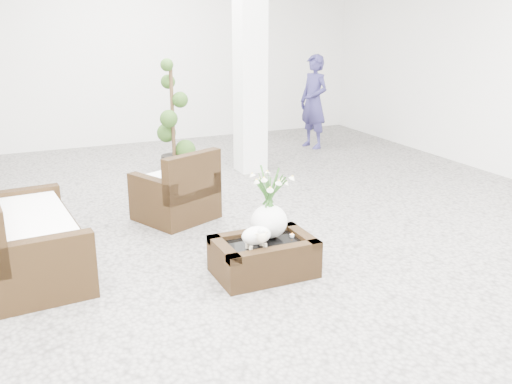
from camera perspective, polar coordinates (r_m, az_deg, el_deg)
name	(u,v)px	position (r m, az deg, el deg)	size (l,w,h in m)	color
ground	(252,246)	(5.98, -0.39, -5.42)	(11.00, 11.00, 0.00)	gray
column	(250,54)	(8.58, -0.60, 13.56)	(0.40, 0.40, 3.50)	white
coffee_table	(264,258)	(5.31, 0.78, -6.61)	(0.90, 0.60, 0.31)	#34210F
sheep_figurine	(256,237)	(5.08, 0.03, -4.56)	(0.28, 0.23, 0.21)	white
planter_narcissus	(269,196)	(5.24, 1.34, -0.45)	(0.44, 0.44, 0.80)	white
tealight	(292,235)	(5.38, 3.60, -4.32)	(0.04, 0.04, 0.03)	white
armchair	(175,184)	(6.71, -8.11, 0.75)	(0.78, 0.75, 0.84)	#34210F
loveseat	(31,227)	(5.65, -21.54, -3.25)	(1.65, 0.79, 0.88)	#34210F
topiary	(173,118)	(8.65, -8.31, 7.32)	(0.45, 0.45, 1.67)	#254215
shopper	(314,102)	(10.33, 5.78, 8.95)	(0.60, 0.39, 1.65)	navy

